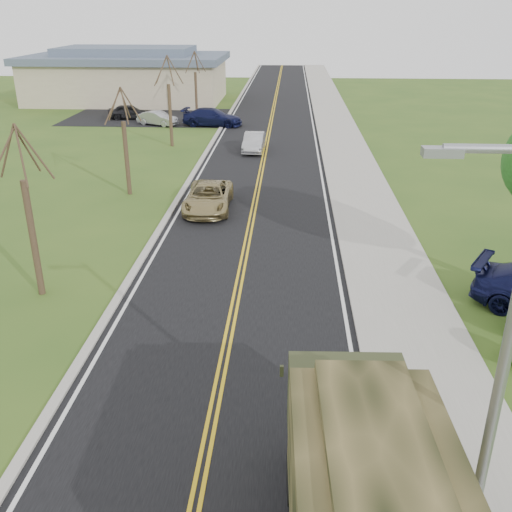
{
  "coord_description": "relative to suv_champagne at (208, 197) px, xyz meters",
  "views": [
    {
      "loc": [
        1.78,
        -7.75,
        9.42
      ],
      "look_at": [
        0.73,
        9.71,
        1.8
      ],
      "focal_mm": 40.0,
      "sensor_mm": 36.0,
      "label": 1
    }
  ],
  "objects": [
    {
      "name": "road",
      "position": [
        2.28,
        20.39,
        -0.66
      ],
      "size": [
        8.0,
        120.0,
        0.01
      ],
      "primitive_type": "cube",
      "color": "black",
      "rests_on": "ground"
    },
    {
      "name": "curb_right",
      "position": [
        6.43,
        20.39,
        -0.61
      ],
      "size": [
        0.3,
        120.0,
        0.12
      ],
      "primitive_type": "cube",
      "color": "#9E998E",
      "rests_on": "ground"
    },
    {
      "name": "sidewalk_right",
      "position": [
        8.18,
        20.39,
        -0.62
      ],
      "size": [
        3.2,
        120.0,
        0.1
      ],
      "primitive_type": "cube",
      "color": "#9E998E",
      "rests_on": "ground"
    },
    {
      "name": "curb_left",
      "position": [
        -1.87,
        20.39,
        -0.62
      ],
      "size": [
        0.3,
        120.0,
        0.1
      ],
      "primitive_type": "cube",
      "color": "#9E998E",
      "rests_on": "ground"
    },
    {
      "name": "street_light",
      "position": [
        7.18,
        -20.11,
        3.76
      ],
      "size": [
        1.65,
        0.22,
        8.0
      ],
      "color": "gray",
      "rests_on": "ground"
    },
    {
      "name": "bare_tree_a",
      "position": [
        -4.72,
        -9.61,
        1.96
      ],
      "size": [
        1.93,
        2.26,
        6.08
      ],
      "color": "#38281C",
      "rests_on": "ground"
    },
    {
      "name": "bare_tree_b",
      "position": [
        -4.72,
        2.39,
        1.81
      ],
      "size": [
        1.83,
        2.14,
        5.73
      ],
      "color": "#38281C",
      "rests_on": "ground"
    },
    {
      "name": "bare_tree_c",
      "position": [
        -4.72,
        14.39,
        2.11
      ],
      "size": [
        2.04,
        2.39,
        6.42
      ],
      "color": "#38281C",
      "rests_on": "ground"
    },
    {
      "name": "bare_tree_d",
      "position": [
        -4.72,
        26.39,
        1.88
      ],
      "size": [
        1.88,
        2.2,
        5.91
      ],
      "color": "#38281C",
      "rests_on": "ground"
    },
    {
      "name": "commercial_building",
      "position": [
        -13.7,
        36.36,
        2.02
      ],
      "size": [
        25.5,
        21.5,
        5.65
      ],
      "color": "tan",
      "rests_on": "ground"
    },
    {
      "name": "suv_champagne",
      "position": [
        0.0,
        0.0,
        0.0
      ],
      "size": [
        2.3,
        4.85,
        1.34
      ],
      "primitive_type": "imported",
      "rotation": [
        0.0,
        0.0,
        0.02
      ],
      "color": "#9C8B58",
      "rests_on": "ground"
    },
    {
      "name": "sedan_silver",
      "position": [
        1.48,
        13.04,
        -0.02
      ],
      "size": [
        1.49,
        3.97,
        1.3
      ],
      "primitive_type": "imported",
      "rotation": [
        0.0,
        0.0,
        -0.03
      ],
      "color": "#ACADB1",
      "rests_on": "ground"
    },
    {
      "name": "lot_car_dark",
      "position": [
        -10.8,
        25.26,
        -0.01
      ],
      "size": [
        4.05,
        2.04,
        1.32
      ],
      "primitive_type": "imported",
      "rotation": [
        0.0,
        0.0,
        1.7
      ],
      "color": "black",
      "rests_on": "ground"
    },
    {
      "name": "lot_car_silver",
      "position": [
        -7.54,
        22.39,
        -0.06
      ],
      "size": [
        3.9,
        2.65,
        1.22
      ],
      "primitive_type": "imported",
      "rotation": [
        0.0,
        0.0,
        1.16
      ],
      "color": "#A0A0A4",
      "rests_on": "ground"
    },
    {
      "name": "lot_car_navy",
      "position": [
        -2.72,
        22.39,
        0.08
      ],
      "size": [
        5.36,
        2.65,
        1.5
      ],
      "primitive_type": "imported",
      "rotation": [
        0.0,
        0.0,
        1.46
      ],
      "color": "#0E1236",
      "rests_on": "ground"
    }
  ]
}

